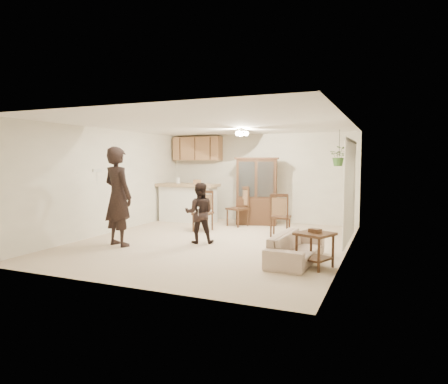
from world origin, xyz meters
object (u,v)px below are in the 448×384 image
at_px(adult, 118,202).
at_px(chair_hutch_left, 238,215).
at_px(side_table, 315,249).
at_px(child, 199,211).
at_px(chair_hutch_right, 280,224).
at_px(china_hutch, 257,192).
at_px(chair_bar, 203,220).
at_px(sofa, 296,241).

relative_size(adult, chair_hutch_left, 1.70).
distance_m(adult, side_table, 4.07).
xyz_separation_m(child, side_table, (2.60, -1.02, -0.38)).
distance_m(side_table, chair_hutch_right, 2.72).
bearing_deg(side_table, chair_hutch_left, 127.93).
bearing_deg(chair_hutch_left, china_hutch, 69.51).
bearing_deg(china_hutch, adult, -127.03).
relative_size(china_hutch, chair_bar, 1.83).
bearing_deg(adult, child, -131.71).
distance_m(child, china_hutch, 2.84).
bearing_deg(side_table, chair_bar, 143.37).
relative_size(sofa, chair_bar, 1.88).
relative_size(adult, side_table, 2.61).
xyz_separation_m(child, chair_bar, (-0.57, 1.34, -0.39)).
relative_size(sofa, side_table, 2.72).
distance_m(sofa, china_hutch, 4.06).
xyz_separation_m(china_hutch, chair_bar, (-0.92, -1.46, -0.62)).
distance_m(china_hutch, chair_bar, 1.84).
bearing_deg(adult, chair_bar, -94.29).
bearing_deg(chair_bar, adult, -115.41).
distance_m(child, side_table, 2.82).
bearing_deg(child, side_table, 136.58).
xyz_separation_m(sofa, adult, (-3.65, -0.11, 0.53)).
bearing_deg(china_hutch, chair_hutch_right, -64.79).
distance_m(chair_bar, chair_hutch_left, 1.16).
distance_m(child, chair_bar, 1.51).
relative_size(child, chair_hutch_left, 1.28).
xyz_separation_m(side_table, chair_hutch_left, (-2.64, 3.38, -0.00)).
height_order(child, china_hutch, china_hutch).
xyz_separation_m(sofa, chair_hutch_left, (-2.27, 3.13, -0.07)).
bearing_deg(sofa, child, 73.97).
bearing_deg(adult, side_table, -165.34).
bearing_deg(chair_hutch_right, chair_hutch_left, -38.91).
relative_size(chair_hutch_left, chair_hutch_right, 1.05).
bearing_deg(chair_hutch_right, side_table, 111.58).
distance_m(china_hutch, chair_hutch_left, 0.84).
bearing_deg(chair_bar, chair_hutch_right, -2.20).
relative_size(adult, child, 1.33).
relative_size(sofa, adult, 1.04).
distance_m(adult, child, 1.68).
distance_m(sofa, child, 2.38).
height_order(china_hutch, chair_hutch_right, china_hutch).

